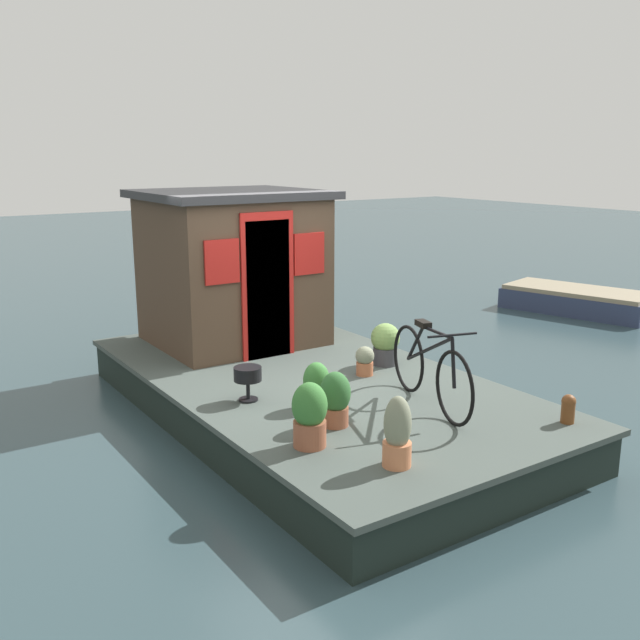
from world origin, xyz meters
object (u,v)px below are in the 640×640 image
Objects in this scene: dinghy_boat at (577,300)px; houseboat_cabin at (233,267)px; potted_plant_rosemary at (385,343)px; charcoal_grill at (248,376)px; potted_plant_succulent at (310,415)px; potted_plant_thyme at (335,399)px; mooring_bollard at (568,408)px; potted_plant_basil at (365,360)px; potted_plant_mint at (397,434)px; potted_plant_sage at (316,385)px; bicycle at (430,369)px.

houseboat_cabin is at bearing 89.12° from dinghy_boat.
potted_plant_rosemary reaches higher than charcoal_grill.
potted_plant_succulent is 0.53m from potted_plant_thyme.
mooring_bollard is (-2.43, -0.24, -0.12)m from potted_plant_rosemary.
potted_plant_mint reaches higher than potted_plant_basil.
potted_plant_succulent is 1.72× the size of potted_plant_basil.
potted_plant_sage reaches higher than mooring_bollard.
bicycle reaches higher than potted_plant_rosemary.
mooring_bollard is 7.39m from dinghy_boat.
bicycle is at bearing -84.13° from potted_plant_succulent.
potted_plant_mint is at bearing -172.74° from charcoal_grill.
potted_plant_rosemary is (-1.99, -1.00, -0.75)m from houseboat_cabin.
potted_plant_basil is (1.07, -1.17, -0.09)m from potted_plant_thyme.
potted_plant_rosemary is (2.26, -1.71, -0.01)m from potted_plant_mint.
potted_plant_basil is 0.56× the size of potted_plant_mint.
potted_plant_rosemary is at bearing -84.11° from charcoal_grill.
potted_plant_succulent is (-3.52, 1.08, -0.72)m from houseboat_cabin.
potted_plant_sage is at bearing 56.92° from bicycle.
mooring_bollard is at bearing -174.33° from potted_plant_rosemary.
potted_plant_mint is at bearing -153.00° from potted_plant_succulent.
potted_plant_thyme reaches higher than potted_plant_basil.
potted_plant_basil is 0.94× the size of charcoal_grill.
potted_plant_sage is (0.51, -0.13, -0.03)m from potted_plant_thyme.
potted_plant_succulent reaches higher than potted_plant_thyme.
potted_plant_basil is at bearing 112.91° from potted_plant_rosemary.
potted_plant_mint is 2.83m from potted_plant_rosemary.
potted_plant_sage is 0.73m from charcoal_grill.
dinghy_boat is at bearing -75.76° from charcoal_grill.
potted_plant_basil is at bearing -50.52° from potted_plant_succulent.
potted_plant_basil is at bearing 107.20° from dinghy_boat.
houseboat_cabin is 7.34m from dinghy_boat.
houseboat_cabin is at bearing -9.47° from potted_plant_mint.
potted_plant_mint is at bearing 174.99° from potted_plant_thyme.
potted_plant_succulent is 1.24× the size of potted_plant_sage.
potted_plant_succulent is at bearing 142.91° from potted_plant_sage.
bicycle is at bearing 36.74° from mooring_bollard.
potted_plant_basil is at bearing -31.26° from potted_plant_mint.
potted_plant_mint is at bearing 170.53° from houseboat_cabin.
potted_plant_basil is 0.50m from potted_plant_rosemary.
potted_plant_succulent is 2.58m from potted_plant_rosemary.
potted_plant_thyme reaches higher than potted_plant_rosemary.
potted_plant_thyme reaches higher than mooring_bollard.
potted_plant_thyme is (-3.25, 0.62, -0.75)m from houseboat_cabin.
potted_plant_mint is 1.28× the size of potted_plant_sage.
houseboat_cabin is at bearing -10.22° from potted_plant_sage.
bicycle is at bearing 175.39° from potted_plant_basil.
potted_plant_thyme is (0.27, -0.46, -0.03)m from potted_plant_succulent.
houseboat_cabin is 6.17× the size of charcoal_grill.
potted_plant_succulent reaches higher than mooring_bollard.
dinghy_boat is at bearing -72.80° from potted_plant_basil.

